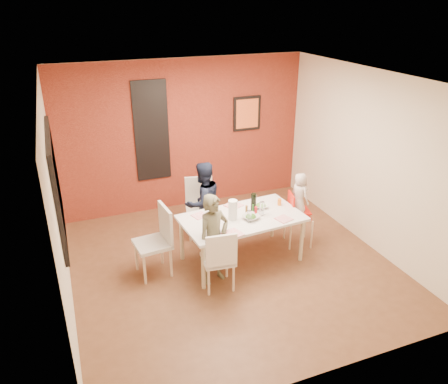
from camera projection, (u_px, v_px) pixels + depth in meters
name	position (u px, v px, depth m)	size (l,w,h in m)	color
ground	(231.00, 264.00, 6.47)	(4.50, 4.50, 0.00)	brown
ceiling	(233.00, 79.00, 5.37)	(4.50, 4.50, 0.02)	white
wall_back	(185.00, 135.00, 7.83)	(4.50, 0.02, 2.70)	#F3E9C9
wall_front	(325.00, 268.00, 4.01)	(4.50, 0.02, 2.70)	#F3E9C9
wall_left	(57.00, 207.00, 5.17)	(0.02, 4.50, 2.70)	#F3E9C9
wall_right	(368.00, 160.00, 6.67)	(0.02, 4.50, 2.70)	#F3E9C9
brick_accent_wall	(185.00, 136.00, 7.82)	(4.50, 0.02, 2.70)	maroon
picture_window_frame	(56.00, 185.00, 5.27)	(0.05, 1.70, 1.30)	black
picture_window_pane	(57.00, 185.00, 5.28)	(0.02, 1.55, 1.15)	black
glassblock_strip	(152.00, 131.00, 7.54)	(0.55, 0.03, 1.70)	silver
glassblock_surround	(152.00, 131.00, 7.54)	(0.60, 0.03, 1.76)	black
art_print_frame	(247.00, 113.00, 8.07)	(0.54, 0.03, 0.64)	black
art_print_canvas	(247.00, 114.00, 8.06)	(0.44, 0.01, 0.54)	orange
dining_table	(242.00, 221.00, 6.32)	(1.81, 1.10, 0.72)	white
chair_near	(219.00, 258.00, 5.72)	(0.46, 0.46, 0.89)	white
chair_far	(200.00, 203.00, 7.13)	(0.54, 0.54, 0.96)	silver
chair_left	(158.00, 237.00, 6.08)	(0.51, 0.51, 1.01)	silver
high_chair	(297.00, 214.00, 6.81)	(0.44, 0.44, 0.88)	red
child_near	(214.00, 239.00, 5.87)	(0.47, 0.31, 1.29)	brown
child_far	(203.00, 203.00, 6.86)	(0.65, 0.51, 1.34)	black
toddler	(300.00, 195.00, 6.67)	(0.34, 0.22, 0.69)	beige
plate_near_left	(233.00, 234.00, 5.84)	(0.24, 0.24, 0.01)	white
plate_far_mid	(234.00, 205.00, 6.63)	(0.23, 0.23, 0.01)	white
plate_near_right	(284.00, 219.00, 6.23)	(0.20, 0.20, 0.01)	white
plate_far_left	(200.00, 216.00, 6.32)	(0.19, 0.19, 0.01)	white
salad_bowl_a	(251.00, 217.00, 6.23)	(0.24, 0.24, 0.06)	white
salad_bowl_b	(261.00, 206.00, 6.57)	(0.22, 0.22, 0.05)	white
wine_bottle	(253.00, 203.00, 6.37)	(0.08, 0.08, 0.30)	black
wine_glass_a	(249.00, 216.00, 6.11)	(0.06, 0.06, 0.18)	white
wine_glass_b	(262.00, 208.00, 6.31)	(0.07, 0.07, 0.21)	white
paper_towel_roll	(233.00, 210.00, 6.18)	(0.13, 0.13, 0.29)	white
condiment_red	(256.00, 211.00, 6.29)	(0.04, 0.04, 0.15)	red
condiment_green	(253.00, 208.00, 6.38)	(0.04, 0.04, 0.15)	#317627
condiment_brown	(246.00, 210.00, 6.35)	(0.04, 0.04, 0.14)	brown
sippy_cup	(279.00, 202.00, 6.63)	(0.06, 0.06, 0.10)	orange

